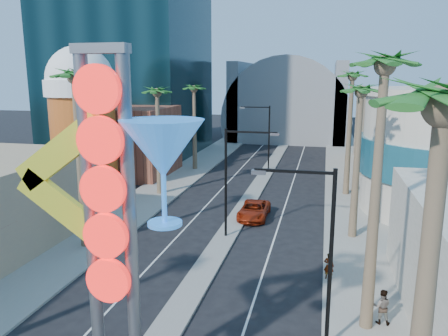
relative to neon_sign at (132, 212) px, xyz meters
The scene contains 21 objects.
sidewalk_west 34.43m from the neon_sign, 107.85° to the left, with size 5.00×100.00×0.15m, color gray.
sidewalk_east 33.97m from the neon_sign, 74.84° to the left, with size 5.00×100.00×0.15m, color gray.
median 35.79m from the neon_sign, 91.33° to the left, with size 1.60×84.00×0.15m, color gray.
brick_filler_west 39.01m from the neon_sign, 115.64° to the left, with size 10.00×10.00×8.00m, color brown.
filler_east 47.58m from the neon_sign, 71.37° to the left, with size 10.00×20.00×10.00m, color tan.
beer_mug 32.39m from the neon_sign, 123.38° to the left, with size 7.00×7.00×14.50m.
canopy 69.11m from the neon_sign, 90.68° to the left, with size 22.00×16.00×22.00m.
neon_sign is the anchor object (origin of this frame).
streetlight_0 17.21m from the neon_sign, 90.90° to the left, with size 3.79×0.25×8.00m.
streetlight_1 41.13m from the neon_sign, 91.90° to the left, with size 3.79×0.25×8.00m.
streetlight_2 8.15m from the neon_sign, 40.46° to the left, with size 3.45×0.25×8.00m.
palm_1 16.70m from the neon_sign, 126.98° to the left, with size 2.40×2.40×12.70m.
palm_2 28.85m from the neon_sign, 109.95° to the left, with size 2.40×2.40×11.20m.
palm_3 40.31m from the neon_sign, 104.11° to the left, with size 2.40×2.40×11.20m.
palm_4 9.23m from the neon_sign, 19.89° to the right, with size 2.40×2.40×12.20m.
palm_5 11.50m from the neon_sign, 40.70° to the left, with size 2.40×2.40×13.20m.
palm_6 20.89m from the neon_sign, 66.74° to the left, with size 2.40×2.40×11.70m.
palm_7 32.29m from the neon_sign, 75.23° to the left, with size 2.40×2.40×12.70m.
red_pickup 22.89m from the neon_sign, 88.76° to the left, with size 2.27×4.92×1.37m, color #99240B.
pedestrian_a 14.72m from the neon_sign, 60.77° to the left, with size 0.58×0.38×1.59m, color gray.
pedestrian_b 13.21m from the neon_sign, 39.99° to the left, with size 0.83×0.64×1.70m, color gray.
Camera 1 is at (6.72, -9.42, 11.60)m, focal length 35.00 mm.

